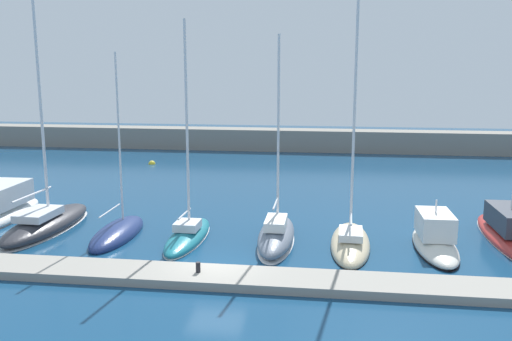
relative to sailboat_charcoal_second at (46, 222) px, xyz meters
The scene contains 12 objects.
ground_plane 11.62m from the sailboat_charcoal_second, 24.06° to the right, with size 120.00×120.00×0.00m, color navy.
dock_pier 12.19m from the sailboat_charcoal_second, 29.56° to the right, with size 33.12×2.20×0.37m, color gray.
breakwater_seawall 32.59m from the sailboat_charcoal_second, 71.02° to the left, with size 108.00×2.74×2.26m, color gray.
sailboat_charcoal_second is the anchor object (origin of this frame).
sailboat_navy_third 4.42m from the sailboat_charcoal_second, ahead, with size 2.00×6.06×10.16m.
sailboat_teal_fourth 8.30m from the sailboat_charcoal_second, ahead, with size 1.83×6.53×11.54m.
sailboat_slate_fifth 12.93m from the sailboat_charcoal_second, ahead, with size 1.84×6.72×10.75m.
sailboat_sand_sixth 16.70m from the sailboat_charcoal_second, ahead, with size 2.20×6.95×13.61m.
motorboat_ivory_seventh 20.85m from the sailboat_charcoal_second, ahead, with size 2.05×6.33×2.72m.
motorboat_red_eighth 25.04m from the sailboat_charcoal_second, ahead, with size 2.44×9.54×2.88m.
mooring_buoy_yellow 20.71m from the sailboat_charcoal_second, 92.13° to the left, with size 0.64×0.64×0.64m, color yellow.
dock_bollard 11.77m from the sailboat_charcoal_second, 30.73° to the right, with size 0.20×0.20×0.44m, color black.
Camera 1 is at (4.87, -22.66, 9.01)m, focal length 38.23 mm.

